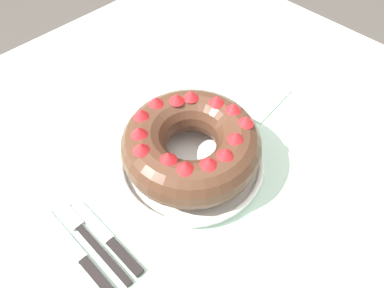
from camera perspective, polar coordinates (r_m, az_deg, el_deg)
ground_plane at (r=1.41m, az=-0.34°, el=-20.74°), size 8.00×8.00×0.00m
dining_table at (r=0.82m, az=-0.55°, el=-6.26°), size 1.31×1.20×0.73m
serving_dish at (r=0.75m, az=-0.00°, el=-2.70°), size 0.29×0.29×0.03m
bundt_cake at (r=0.70m, az=-0.01°, el=0.10°), size 0.27×0.27×0.10m
fork at (r=0.70m, az=-15.55°, el=-13.52°), size 0.02×0.20×0.01m
serving_knife at (r=0.68m, az=-16.11°, el=-16.76°), size 0.02×0.22×0.01m
cake_knife at (r=0.68m, az=-12.23°, el=-14.36°), size 0.02×0.19×0.01m
napkin at (r=0.90m, az=10.12°, el=6.99°), size 0.15×0.11×0.00m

